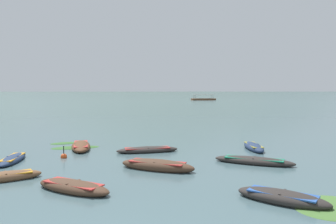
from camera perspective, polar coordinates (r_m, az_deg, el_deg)
The scene contains 17 objects.
ground_plane at distance 1506.85m, azimuth 5.01°, elevation 3.66°, with size 6000.00×6000.00×0.00m, color #476066.
mountain_1 at distance 2289.15m, azimuth -2.45°, elevation 11.19°, with size 2132.94×2132.94×594.70m, color #56665B.
mountain_2 at distance 2209.55m, azimuth 13.23°, elevation 8.58°, with size 1590.44×1590.44×381.48m, color #4C5B56.
rowboat_0 at distance 24.34m, azimuth -14.96°, elevation -5.79°, with size 2.63×4.39×0.60m.
rowboat_1 at distance 17.53m, azimuth -1.90°, elevation -9.33°, with size 4.34×2.38×0.68m.
rowboat_2 at distance 24.09m, azimuth 14.71°, elevation -5.92°, with size 1.39×3.70×0.55m.
rowboat_3 at distance 22.33m, azimuth -3.60°, elevation -6.62°, with size 4.32×2.38×0.49m.
rowboat_4 at distance 13.38m, azimuth 19.31°, elevation -13.90°, with size 3.59×2.74×0.56m.
rowboat_5 at distance 14.52m, azimuth -16.21°, elevation -12.44°, with size 3.86×2.49×0.55m.
rowboat_6 at distance 17.28m, azimuth -26.46°, elevation -10.09°, with size 3.15×2.62×0.52m.
rowboat_7 at distance 21.45m, azimuth -25.47°, elevation -7.45°, with size 1.65×3.68×0.45m.
rowboat_8 at distance 19.49m, azimuth 14.76°, elevation -8.26°, with size 4.65×2.46×0.51m.
ferry_0 at distance 138.04m, azimuth 6.18°, elevation 2.25°, with size 10.60×5.84×2.54m.
mooring_buoy at distance 21.46m, azimuth -17.73°, elevation -7.40°, with size 0.39×0.39×0.87m.
weed_patch_1 at distance 24.94m, azimuth -15.86°, elevation -6.02°, with size 3.44×1.42×0.14m, color #38662D.
weed_patch_2 at distance 27.18m, azimuth -17.61°, elevation -5.24°, with size 2.18×1.06×0.14m, color #38662D.
weed_patch_3 at distance 13.56m, azimuth 26.70°, elevation -14.65°, with size 2.94×2.54×0.14m, color #477033.
Camera 1 is at (2.40, -6.84, 4.20)m, focal length 34.93 mm.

